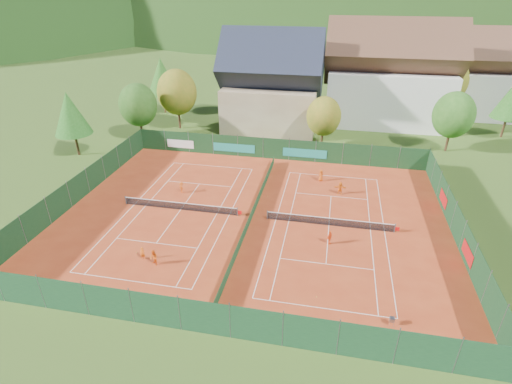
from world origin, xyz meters
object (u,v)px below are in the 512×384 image
object	(u,v)px
player_left_mid	(154,258)
hotel_block_a	(389,80)
player_left_far	(182,187)
chalet	(272,87)
hotel_block_b	(465,78)
player_left_near	(143,253)
ball_hopper	(392,319)
player_right_far_b	(340,188)
player_right_far_a	(321,175)
player_right_near	(330,238)

from	to	relation	value
player_left_mid	hotel_block_a	bearing A→B (deg)	100.95
hotel_block_a	player_left_far	bearing A→B (deg)	-128.24
chalet	player_left_far	distance (m)	27.50
hotel_block_a	hotel_block_b	bearing A→B (deg)	29.74
player_left_near	player_left_far	distance (m)	12.86
hotel_block_a	ball_hopper	xyz separation A→B (m)	(-3.06, -48.60, -6.83)
hotel_block_a	player_right_far_b	bearing A→B (deg)	-103.75
hotel_block_b	player_left_far	distance (m)	56.46
ball_hopper	player_left_mid	distance (m)	19.96
player_right_far_b	player_left_far	bearing A→B (deg)	9.76
hotel_block_b	player_right_far_a	bearing A→B (deg)	-124.76
ball_hopper	player_left_mid	size ratio (longest dim) A/B	0.53
player_left_mid	player_left_near	bearing A→B (deg)	-165.46
player_left_mid	player_right_far_b	world-z (taller)	player_right_far_b
player_left_far	player_right_far_b	bearing A→B (deg)	-135.11
hotel_block_a	hotel_block_b	size ratio (longest dim) A/B	1.25
player_right_far_a	player_right_far_b	xyz separation A→B (m)	(2.38, -3.05, 0.02)
chalet	hotel_block_a	world-z (taller)	hotel_block_a
player_left_near	player_left_far	bearing A→B (deg)	87.82
chalet	player_left_near	xyz separation A→B (m)	(-5.13, -38.90, -6.01)
player_left_far	ball_hopper	bearing A→B (deg)	178.14
player_left_mid	player_right_near	size ratio (longest dim) A/B	1.06
player_right_near	player_right_far_b	size ratio (longest dim) A/B	0.93
chalet	ball_hopper	size ratio (longest dim) A/B	20.25
chalet	player_left_far	size ratio (longest dim) A/B	12.07
chalet	ball_hopper	bearing A→B (deg)	-69.49
player_left_mid	player_left_far	distance (m)	13.61
hotel_block_a	ball_hopper	bearing A→B (deg)	-93.61
player_right_far_b	chalet	bearing A→B (deg)	-62.78
player_left_near	player_left_mid	bearing A→B (deg)	-30.43
hotel_block_b	chalet	bearing A→B (deg)	-157.01
hotel_block_a	player_left_far	world-z (taller)	hotel_block_a
hotel_block_a	player_right_near	size ratio (longest dim) A/B	15.15
chalet	player_right_far_a	bearing A→B (deg)	-64.20
hotel_block_a	player_right_far_a	distance (m)	28.24
player_left_near	player_right_far_b	world-z (taller)	player_right_far_b
chalet	player_left_mid	bearing A→B (deg)	-95.47
chalet	player_left_mid	world-z (taller)	chalet
hotel_block_a	player_left_mid	bearing A→B (deg)	-116.61
ball_hopper	chalet	bearing A→B (deg)	110.51
chalet	player_left_near	distance (m)	39.69
ball_hopper	player_left_far	xyz separation A→B (m)	(-22.23, 16.50, 0.12)
ball_hopper	player_left_far	bearing A→B (deg)	143.42
hotel_block_a	ball_hopper	size ratio (longest dim) A/B	27.00
chalet	hotel_block_a	xyz separation A→B (m)	(19.00, 6.00, 0.76)
player_right_far_a	hotel_block_b	bearing A→B (deg)	-153.54
player_left_near	player_right_far_a	world-z (taller)	player_right_far_a
ball_hopper	player_left_near	world-z (taller)	player_left_near
hotel_block_b	player_right_far_a	xyz separation A→B (m)	(-23.44, -33.78, -5.87)
player_right_far_a	player_right_far_b	bearing A→B (deg)	99.28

